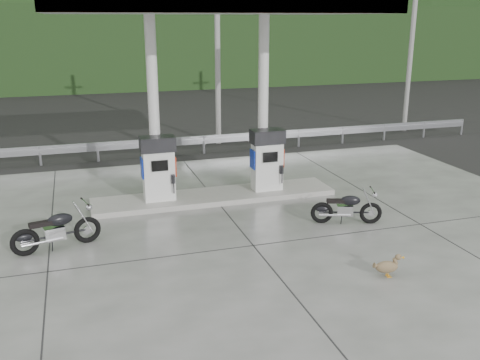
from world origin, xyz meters
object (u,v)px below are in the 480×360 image
object	(u,v)px
motorcycle_left	(56,230)
motorcycle_right	(347,208)
gas_pump_right	(267,160)
duck	(387,267)
gas_pump_left	(158,169)

from	to	relation	value
motorcycle_left	motorcycle_right	bearing A→B (deg)	-18.90
gas_pump_right	duck	distance (m)	5.84
motorcycle_left	duck	distance (m)	7.26
gas_pump_right	motorcycle_right	world-z (taller)	gas_pump_right
motorcycle_right	motorcycle_left	bearing A→B (deg)	-165.53
gas_pump_left	gas_pump_right	bearing A→B (deg)	0.00
gas_pump_left	gas_pump_right	distance (m)	3.20
gas_pump_left	motorcycle_right	bearing A→B (deg)	-33.47
gas_pump_left	duck	world-z (taller)	gas_pump_left
gas_pump_left	motorcycle_right	xyz separation A→B (m)	(4.32, -2.86, -0.65)
gas_pump_left	motorcycle_left	bearing A→B (deg)	-139.23
gas_pump_right	motorcycle_right	distance (m)	3.14
motorcycle_left	gas_pump_right	bearing A→B (deg)	6.92
gas_pump_right	motorcycle_left	size ratio (longest dim) A/B	0.96
gas_pump_left	duck	distance (m)	6.89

